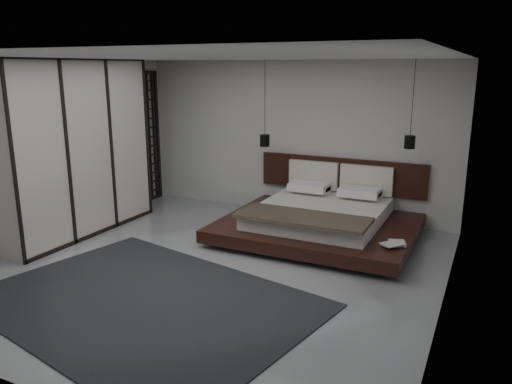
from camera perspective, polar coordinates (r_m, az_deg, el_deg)
The scene contains 14 objects.
floor at distance 6.98m, azimuth -5.23°, elevation -8.48°, with size 6.00×6.00×0.00m, color #94969C.
ceiling at distance 6.45m, azimuth -5.81°, elevation 15.15°, with size 6.00×6.00×0.00m, color white.
wall_back at distance 9.23m, azimuth 4.22°, elevation 6.13°, with size 6.00×6.00×0.00m, color #BBBBB8.
wall_front at distance 4.38m, azimuth -26.29°, elevation -4.32°, with size 6.00×6.00×0.00m, color #BBBBB8.
wall_left at distance 8.51m, azimuth -23.12°, elevation 4.35°, with size 6.00×6.00×0.00m, color #BBBBB8.
wall_right at distance 5.66m, azimuth 21.46°, elevation 0.10°, with size 6.00×6.00×0.00m, color #BBBBB8.
lattice_screen at distance 10.25m, azimuth -12.59°, elevation 6.05°, with size 0.05×0.90×2.60m, color black.
bed at distance 8.14m, azimuth 7.40°, elevation -2.96°, with size 2.99×2.48×1.11m.
book_lower at distance 7.23m, azimuth 14.96°, elevation -5.64°, with size 0.22×0.30×0.03m, color #99724C.
book_upper at distance 7.19m, azimuth 14.75°, elevation -5.51°, with size 0.22×0.30×0.02m, color #99724C.
pendant_left at distance 8.79m, azimuth 1.00°, elevation 5.96°, with size 0.17×0.17×1.48m.
pendant_right at distance 8.06m, azimuth 17.16°, elevation 5.52°, with size 0.16×0.16×1.35m.
wardrobe at distance 8.52m, azimuth -20.00°, elevation 4.76°, with size 0.68×2.88×2.83m.
rug at distance 6.11m, azimuth -12.69°, elevation -12.13°, with size 3.85×2.75×0.02m, color black.
Camera 1 is at (3.36, -5.51, 2.67)m, focal length 35.00 mm.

